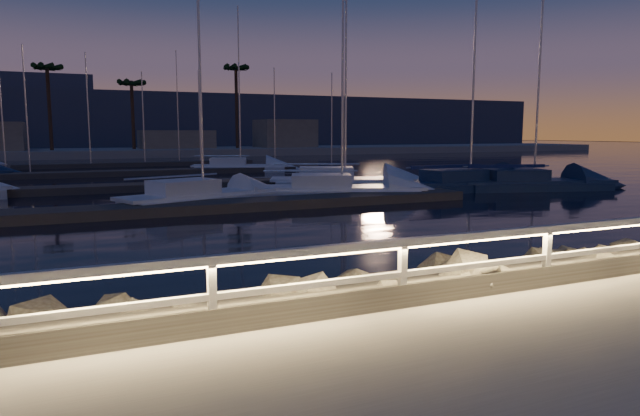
# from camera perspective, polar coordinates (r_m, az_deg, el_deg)

# --- Properties ---
(ground) EXTENTS (400.00, 400.00, 0.00)m
(ground) POSITION_cam_1_polar(r_m,az_deg,el_deg) (10.33, 17.69, -7.87)
(ground) COLOR #A8A398
(ground) RESTS_ON ground
(harbor_water) EXTENTS (400.00, 440.00, 0.60)m
(harbor_water) POSITION_cam_1_polar(r_m,az_deg,el_deg) (39.34, -14.26, 2.05)
(harbor_water) COLOR black
(harbor_water) RESTS_ON ground
(guard_rail) EXTENTS (44.11, 0.12, 1.06)m
(guard_rail) POSITION_cam_1_polar(r_m,az_deg,el_deg) (10.11, 17.58, -3.70)
(guard_rail) COLOR silver
(guard_rail) RESTS_ON ground
(riprap) EXTENTS (36.92, 2.25, 1.15)m
(riprap) POSITION_cam_1_polar(r_m,az_deg,el_deg) (10.36, 8.88, -8.15)
(riprap) COLOR #686459
(riprap) RESTS_ON ground
(floating_docks) EXTENTS (22.00, 36.00, 0.40)m
(floating_docks) POSITION_cam_1_polar(r_m,az_deg,el_deg) (40.55, -14.61, 3.00)
(floating_docks) COLOR #504842
(floating_docks) RESTS_ON ground
(far_shore) EXTENTS (160.00, 14.00, 5.20)m
(far_shore) POSITION_cam_1_polar(r_m,az_deg,el_deg) (81.72, -19.65, 5.50)
(far_shore) COLOR #A8A398
(far_shore) RESTS_ON ground
(palm_left) EXTENTS (3.00, 3.00, 11.20)m
(palm_left) POSITION_cam_1_polar(r_m,az_deg,el_deg) (79.73, -25.63, 12.25)
(palm_left) COLOR #4B3223
(palm_left) RESTS_ON ground
(palm_center) EXTENTS (3.00, 3.00, 9.70)m
(palm_center) POSITION_cam_1_polar(r_m,az_deg,el_deg) (81.07, -18.34, 11.56)
(palm_center) COLOR #4B3223
(palm_center) RESTS_ON ground
(palm_right) EXTENTS (3.00, 3.00, 12.20)m
(palm_right) POSITION_cam_1_polar(r_m,az_deg,el_deg) (82.98, -8.41, 13.31)
(palm_right) COLOR #4B3223
(palm_right) RESTS_ON ground
(sailboat_b) EXTENTS (8.03, 4.80, 13.27)m
(sailboat_b) POSITION_cam_1_polar(r_m,az_deg,el_deg) (26.33, -11.99, 1.23)
(sailboat_b) COLOR white
(sailboat_b) RESTS_ON ground
(sailboat_c) EXTENTS (8.43, 5.28, 13.92)m
(sailboat_c) POSITION_cam_1_polar(r_m,az_deg,el_deg) (28.83, 1.77, 1.92)
(sailboat_c) COLOR white
(sailboat_c) RESTS_ON ground
(sailboat_d) EXTENTS (9.21, 3.04, 15.40)m
(sailboat_d) POSITION_cam_1_polar(r_m,az_deg,el_deg) (33.48, 14.45, 2.50)
(sailboat_d) COLOR navy
(sailboat_d) RESTS_ON ground
(sailboat_g) EXTENTS (8.94, 5.70, 14.80)m
(sailboat_g) POSITION_cam_1_polar(r_m,az_deg,el_deg) (33.71, 2.12, 2.78)
(sailboat_g) COLOR white
(sailboat_g) RESTS_ON ground
(sailboat_h) EXTENTS (9.29, 4.87, 15.14)m
(sailboat_h) POSITION_cam_1_polar(r_m,az_deg,el_deg) (34.85, 20.25, 2.45)
(sailboat_h) COLOR navy
(sailboat_h) RESTS_ON ground
(sailboat_k) EXTENTS (8.21, 4.97, 13.52)m
(sailboat_k) POSITION_cam_1_polar(r_m,az_deg,el_deg) (48.30, -8.20, 4.14)
(sailboat_k) COLOR white
(sailboat_k) RESTS_ON ground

